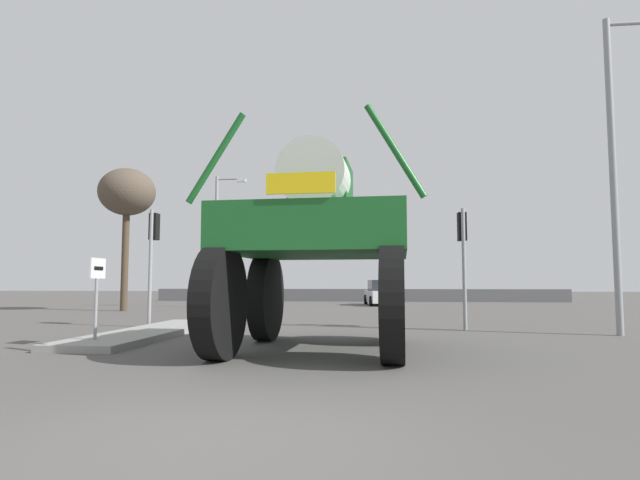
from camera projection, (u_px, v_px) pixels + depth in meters
The scene contains 11 objects.
ground_plane at pixel (343, 315), 22.42m from camera, with size 120.00×120.00×0.00m, color #4C4947.
median_island at pixel (151, 332), 13.62m from camera, with size 1.62×7.22×0.15m, color gray.
lane_arrow_sign at pixel (97, 283), 11.33m from camera, with size 0.07×0.60×1.74m.
oversize_sprayer at pixel (319, 244), 10.68m from camera, with size 4.24×5.36×4.42m.
sedan_ahead at pixel (382, 293), 31.68m from camera, with size 2.31×4.29×1.52m.
traffic_signal_near_left at pixel (153, 241), 16.46m from camera, with size 0.24×0.54×3.64m.
traffic_signal_near_right at pixel (463, 241), 15.45m from camera, with size 0.24×0.54×3.53m.
streetlight_near_right at pixel (618, 156), 13.84m from camera, with size 1.95×0.24×8.46m.
streetlight_far_left at pixel (219, 234), 29.27m from camera, with size 1.75×0.24×7.32m.
bare_tree_left at pixel (127, 194), 25.72m from camera, with size 2.72×2.72×6.96m.
roadside_barrier at pixel (356, 295), 37.99m from camera, with size 29.80×0.24×0.90m, color #59595B.
Camera 1 is at (1.45, -4.58, 1.36)m, focal length 29.46 mm.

